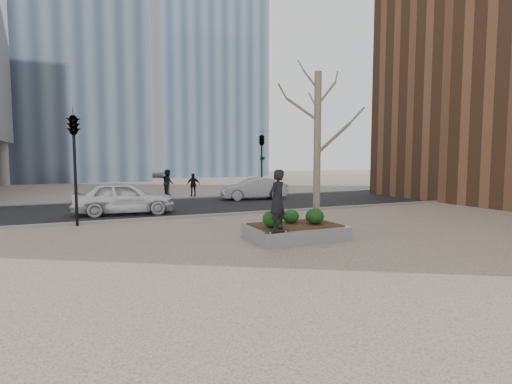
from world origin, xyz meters
name	(u,v)px	position (x,y,z in m)	size (l,w,h in m)	color
ground	(267,242)	(0.00, 0.00, 0.00)	(120.00, 120.00, 0.00)	tan
street	(188,206)	(0.00, 10.00, 0.01)	(60.00, 8.00, 0.02)	black
far_sidewalk	(164,195)	(0.00, 17.00, 0.01)	(60.00, 6.00, 0.02)	gray
planter	(295,232)	(1.00, 0.00, 0.23)	(3.00, 2.00, 0.45)	gray
planter_mulch	(295,225)	(1.00, 0.00, 0.47)	(2.70, 1.70, 0.04)	#382314
sycamore_tree	(318,123)	(2.00, 0.30, 3.79)	(2.80, 2.80, 6.60)	gray
shrub_left	(272,219)	(0.06, -0.24, 0.75)	(0.62, 0.62, 0.52)	#113712
shrub_middle	(291,216)	(0.99, 0.25, 0.72)	(0.54, 0.54, 0.46)	#123B16
shrub_right	(315,216)	(1.60, -0.23, 0.74)	(0.60, 0.60, 0.51)	#173812
skateboard	(277,231)	(-0.10, -0.88, 0.49)	(0.78, 0.20, 0.07)	black
skateboarder	(277,200)	(-0.10, -0.88, 1.41)	(0.65, 0.43, 1.78)	black
police_car	(124,198)	(-3.50, 8.12, 0.79)	(1.82, 4.53, 1.54)	white
car_silver	(254,189)	(4.66, 11.81, 0.70)	(1.44, 4.13, 1.36)	#A0A2A8
car_third	(403,185)	(16.24, 11.08, 0.66)	(1.79, 4.40, 1.28)	slate
pedestrian_a	(168,182)	(0.25, 16.68, 0.93)	(0.88, 0.69, 1.81)	black
pedestrian_b	(167,182)	(0.37, 17.53, 0.90)	(1.13, 0.65, 1.74)	#44577A
pedestrian_c	(193,185)	(1.67, 15.20, 0.81)	(0.92, 0.38, 1.57)	black
traffic_light_near	(75,168)	(-5.50, 5.60, 2.25)	(0.60, 2.48, 4.50)	black
traffic_light_far	(262,163)	(6.50, 14.60, 2.25)	(0.60, 2.48, 4.50)	black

